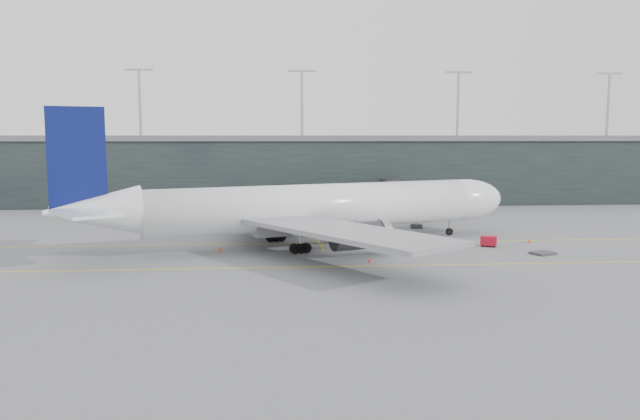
{
  "coord_description": "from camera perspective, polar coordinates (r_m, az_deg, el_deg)",
  "views": [
    {
      "loc": [
        -1.53,
        -90.62,
        15.03
      ],
      "look_at": [
        5.04,
        -4.0,
        4.73
      ],
      "focal_mm": 35.0,
      "sensor_mm": 36.0,
      "label": 1
    }
  ],
  "objects": [
    {
      "name": "gse_cart",
      "position": [
        88.45,
        15.16,
        -2.73
      ],
      "size": [
        2.49,
        2.11,
        1.45
      ],
      "rotation": [
        0.0,
        0.0,
        -0.43
      ],
      "color": "#AE0C23",
      "rests_on": "ground"
    },
    {
      "name": "taxiline_lead_main",
      "position": [
        111.82,
        -0.95,
        -0.96
      ],
      "size": [
        0.25,
        60.0,
        0.02
      ],
      "primitive_type": "cube",
      "color": "yellow",
      "rests_on": "ground"
    },
    {
      "name": "cone_wing_stbd",
      "position": [
        75.1,
        4.59,
        -4.55
      ],
      "size": [
        0.41,
        0.41,
        0.66
      ],
      "primitive_type": "cone",
      "color": "#EE380D",
      "rests_on": "ground"
    },
    {
      "name": "cone_nose",
      "position": [
        93.22,
        18.61,
        -2.65
      ],
      "size": [
        0.46,
        0.46,
        0.73
      ],
      "primitive_type": "cone",
      "color": "#FF450E",
      "rests_on": "ground"
    },
    {
      "name": "baggage_dolly",
      "position": [
        84.9,
        19.72,
        -3.72
      ],
      "size": [
        3.41,
        3.12,
        0.28
      ],
      "primitive_type": "cube",
      "rotation": [
        0.0,
        0.0,
        0.41
      ],
      "color": "#36373B",
      "rests_on": "ground"
    },
    {
      "name": "jet_bridge",
      "position": [
        116.22,
        7.48,
        1.53
      ],
      "size": [
        5.21,
        43.47,
        6.07
      ],
      "rotation": [
        0.0,
        0.0,
        -0.05
      ],
      "color": "#29292D",
      "rests_on": "ground"
    },
    {
      "name": "uld_a",
      "position": [
        100.52,
        -6.94,
        -1.31
      ],
      "size": [
        2.6,
        2.39,
        1.9
      ],
      "rotation": [
        0.0,
        0.0,
        0.43
      ],
      "color": "#333237",
      "rests_on": "ground"
    },
    {
      "name": "ground",
      "position": [
        91.87,
        -3.33,
        -2.67
      ],
      "size": [
        320.0,
        320.0,
        0.0
      ],
      "primitive_type": "plane",
      "color": "slate",
      "rests_on": "ground"
    },
    {
      "name": "cone_wing_port",
      "position": [
        102.46,
        1.5,
        -1.45
      ],
      "size": [
        0.5,
        0.5,
        0.79
      ],
      "primitive_type": "cone",
      "color": "#FA5A0D",
      "rests_on": "ground"
    },
    {
      "name": "cone_tail",
      "position": [
        82.75,
        -9.11,
        -3.54
      ],
      "size": [
        0.44,
        0.44,
        0.71
      ],
      "primitive_type": "cone",
      "color": "#F7390D",
      "rests_on": "ground"
    },
    {
      "name": "taxiline_a",
      "position": [
        87.92,
        -3.28,
        -3.09
      ],
      "size": [
        160.0,
        0.25,
        0.02
      ],
      "primitive_type": "cube",
      "color": "yellow",
      "rests_on": "ground"
    },
    {
      "name": "terminal",
      "position": [
        148.81,
        -3.75,
        3.89
      ],
      "size": [
        240.0,
        36.0,
        29.0
      ],
      "color": "black",
      "rests_on": "ground"
    },
    {
      "name": "uld_c",
      "position": [
        101.86,
        -3.05,
        -1.21
      ],
      "size": [
        2.02,
        1.66,
        1.74
      ],
      "rotation": [
        0.0,
        0.0,
        0.07
      ],
      "color": "#333237",
      "rests_on": "ground"
    },
    {
      "name": "main_aircraft",
      "position": [
        85.7,
        -0.77,
        0.17
      ],
      "size": [
        64.22,
        59.18,
        18.5
      ],
      "rotation": [
        0.0,
        0.0,
        0.33
      ],
      "color": "white",
      "rests_on": "ground"
    },
    {
      "name": "taxiline_b",
      "position": [
        72.21,
        -3.04,
        -5.25
      ],
      "size": [
        160.0,
        0.25,
        0.02
      ],
      "primitive_type": "cube",
      "color": "yellow",
      "rests_on": "ground"
    },
    {
      "name": "uld_b",
      "position": [
        103.84,
        -5.7,
        -1.04
      ],
      "size": [
        2.51,
        2.26,
        1.88
      ],
      "rotation": [
        0.0,
        0.0,
        0.34
      ],
      "color": "#333237",
      "rests_on": "ground"
    }
  ]
}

